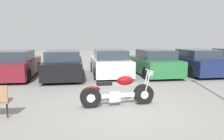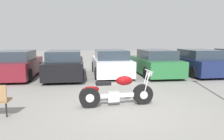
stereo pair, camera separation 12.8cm
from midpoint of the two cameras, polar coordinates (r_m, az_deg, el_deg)
The scene contains 7 objects.
ground_plane at distance 6.55m, azimuth 2.57°, elevation -9.91°, with size 60.00×60.00×0.00m, color gray.
motorcycle at distance 6.67m, azimuth 0.76°, elevation -5.85°, with size 2.29×0.62×1.06m.
parked_car_maroon at distance 12.41m, azimuth -24.16°, elevation 1.16°, with size 1.94×4.34×1.41m.
parked_car_black at distance 11.69m, azimuth -12.77°, elevation 1.28°, with size 1.94×4.34×1.41m.
parked_car_white at distance 12.18m, azimuth -0.94°, elevation 1.77°, with size 1.94×4.34×1.41m.
parked_car_green at distance 12.49m, azimuth 10.57°, elevation 1.79°, with size 1.94×4.34×1.41m.
parked_car_navy at distance 13.48m, azimuth 20.62°, elevation 1.87°, with size 1.94×4.34×1.41m.
Camera 1 is at (-1.32, -6.08, 2.05)m, focal length 35.00 mm.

